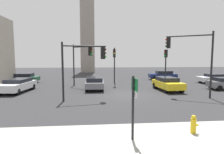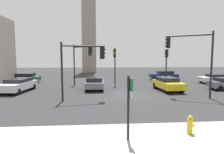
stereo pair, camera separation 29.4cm
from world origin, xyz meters
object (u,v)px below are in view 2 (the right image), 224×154
(traffic_light_4, at_px, (166,60))
(traffic_light_1, at_px, (190,51))
(traffic_light_3, at_px, (115,58))
(car_1, at_px, (164,75))
(car_0, at_px, (216,78))
(car_4, at_px, (95,83))
(traffic_light_0, at_px, (83,59))
(traffic_light_2, at_px, (82,57))
(fire_hydrant, at_px, (190,125))
(car_6, at_px, (18,85))
(car_5, at_px, (167,83))
(car_3, at_px, (23,78))
(direction_sign, at_px, (129,102))

(traffic_light_4, bearing_deg, traffic_light_1, 52.83)
(traffic_light_3, distance_m, car_1, 9.74)
(car_0, height_order, car_4, car_4)
(traffic_light_0, bearing_deg, car_4, 69.63)
(car_0, bearing_deg, traffic_light_1, 43.89)
(traffic_light_2, distance_m, car_4, 3.99)
(traffic_light_1, xyz_separation_m, traffic_light_3, (-5.84, 8.58, -0.64))
(traffic_light_1, relative_size, fire_hydrant, 6.97)
(car_0, bearing_deg, traffic_light_2, 2.84)
(car_0, bearing_deg, car_6, 8.60)
(traffic_light_4, relative_size, car_5, 1.03)
(fire_hydrant, bearing_deg, car_1, 73.16)
(traffic_light_0, bearing_deg, traffic_light_3, 58.52)
(traffic_light_2, relative_size, car_5, 1.17)
(car_6, bearing_deg, car_5, 94.85)
(traffic_light_3, distance_m, traffic_light_4, 6.61)
(traffic_light_0, xyz_separation_m, traffic_light_1, (9.25, 0.54, 0.70))
(traffic_light_3, height_order, car_6, traffic_light_3)
(traffic_light_2, xyz_separation_m, car_3, (-8.53, 4.13, -2.89))
(traffic_light_0, relative_size, traffic_light_2, 0.92)
(traffic_light_2, relative_size, car_3, 1.13)
(traffic_light_3, relative_size, car_6, 0.99)
(direction_sign, xyz_separation_m, car_1, (9.25, 21.68, -0.96))
(traffic_light_0, bearing_deg, fire_hydrant, -66.97)
(car_3, xyz_separation_m, car_4, (10.08, -6.44, 0.03))
(car_1, distance_m, car_4, 13.77)
(traffic_light_3, bearing_deg, traffic_light_4, 87.13)
(car_3, relative_size, car_6, 0.92)
(traffic_light_1, relative_size, traffic_light_2, 1.11)
(direction_sign, distance_m, car_5, 13.47)
(traffic_light_3, bearing_deg, car_6, -58.76)
(car_3, distance_m, car_4, 11.96)
(fire_hydrant, height_order, car_4, car_4)
(car_4, height_order, car_6, car_4)
(fire_hydrant, height_order, car_3, car_3)
(car_6, bearing_deg, traffic_light_1, 83.61)
(traffic_light_0, xyz_separation_m, traffic_light_2, (-0.71, 7.35, 0.25))
(fire_hydrant, relative_size, car_4, 0.19)
(car_3, bearing_deg, traffic_light_4, 170.01)
(traffic_light_1, relative_size, car_6, 1.16)
(traffic_light_0, bearing_deg, car_3, 117.86)
(fire_hydrant, relative_size, car_0, 0.18)
(traffic_light_4, relative_size, car_4, 1.07)
(traffic_light_4, bearing_deg, car_3, -42.13)
(car_0, bearing_deg, direction_sign, 46.55)
(car_0, bearing_deg, car_1, -41.09)
(traffic_light_1, xyz_separation_m, car_6, (-16.25, 3.74, -3.33))
(traffic_light_0, xyz_separation_m, car_1, (11.66, 13.55, -2.60))
(traffic_light_4, xyz_separation_m, car_4, (-9.10, -3.02, -2.44))
(car_1, bearing_deg, car_0, 146.48)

